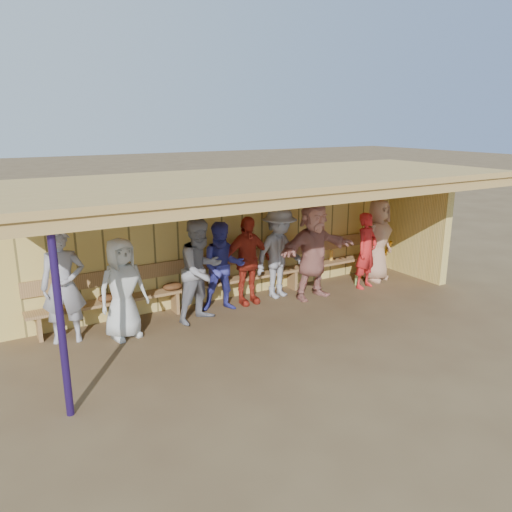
# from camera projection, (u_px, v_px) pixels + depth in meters

# --- Properties ---
(ground) EXTENTS (90.00, 90.00, 0.00)m
(ground) POSITION_uv_depth(u_px,v_px,m) (266.00, 317.00, 8.87)
(ground) COLOR brown
(ground) RESTS_ON ground
(player_a) EXTENTS (0.75, 0.58, 1.83)m
(player_a) POSITION_uv_depth(u_px,v_px,m) (63.00, 286.00, 7.70)
(player_a) COLOR #9D9BA3
(player_a) RESTS_ON ground
(player_b) EXTENTS (0.89, 0.67, 1.64)m
(player_b) POSITION_uv_depth(u_px,v_px,m) (122.00, 288.00, 7.87)
(player_b) COLOR silver
(player_b) RESTS_ON ground
(player_c) EXTENTS (0.96, 0.85, 1.65)m
(player_c) POSITION_uv_depth(u_px,v_px,m) (223.00, 267.00, 9.02)
(player_c) COLOR #38399C
(player_c) RESTS_ON ground
(player_d) EXTENTS (0.99, 0.43, 1.68)m
(player_d) POSITION_uv_depth(u_px,v_px,m) (247.00, 261.00, 9.36)
(player_d) COLOR #B62F1D
(player_d) RESTS_ON ground
(player_e) EXTENTS (1.26, 0.87, 1.79)m
(player_e) POSITION_uv_depth(u_px,v_px,m) (279.00, 253.00, 9.70)
(player_e) COLOR #9A9AA2
(player_e) RESTS_ON ground
(player_f) EXTENTS (1.81, 0.69, 1.91)m
(player_f) POSITION_uv_depth(u_px,v_px,m) (313.00, 250.00, 9.64)
(player_f) COLOR tan
(player_f) RESTS_ON ground
(player_g) EXTENTS (0.65, 0.51, 1.58)m
(player_g) POSITION_uv_depth(u_px,v_px,m) (366.00, 251.00, 10.28)
(player_g) COLOR red
(player_g) RESTS_ON ground
(player_h) EXTENTS (1.00, 0.81, 1.78)m
(player_h) POSITION_uv_depth(u_px,v_px,m) (377.00, 240.00, 10.75)
(player_h) COLOR tan
(player_h) RESTS_ON ground
(player_extra) EXTENTS (1.06, 0.94, 1.83)m
(player_extra) POSITION_uv_depth(u_px,v_px,m) (201.00, 270.00, 8.51)
(player_extra) COLOR gray
(player_extra) RESTS_ON ground
(dugout_structure) EXTENTS (8.80, 3.20, 2.50)m
(dugout_structure) POSITION_uv_depth(u_px,v_px,m) (265.00, 215.00, 9.19)
(dugout_structure) COLOR #E5C462
(dugout_structure) RESTS_ON ground
(bench) EXTENTS (7.60, 0.34, 0.93)m
(bench) POSITION_uv_depth(u_px,v_px,m) (236.00, 273.00, 9.66)
(bench) COLOR #AB7D49
(bench) RESTS_ON ground
(dugout_equipment) EXTENTS (6.38, 0.62, 0.80)m
(dugout_equipment) POSITION_uv_depth(u_px,v_px,m) (200.00, 283.00, 9.16)
(dugout_equipment) COLOR orange
(dugout_equipment) RESTS_ON ground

